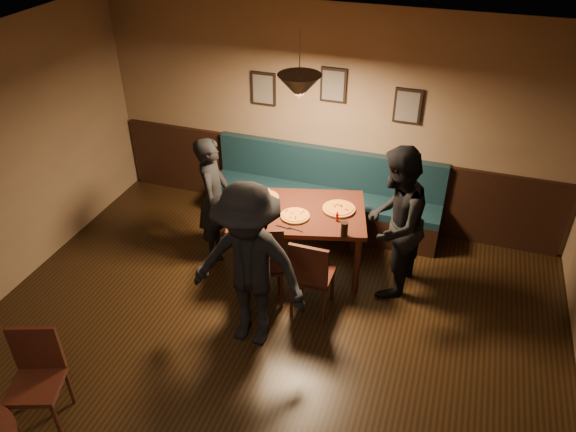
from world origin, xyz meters
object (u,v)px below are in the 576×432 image
object	(u,v)px
cafe_chair_far	(35,384)
diner_left	(214,199)
dining_table	(298,239)
chair_near_right	(313,273)
diner_right	(394,223)
soda_glass	(344,229)
tabasco_bottle	(337,216)
diner_front	(248,268)
chair_near_left	(262,260)
booth_bench	(323,193)

from	to	relation	value
cafe_chair_far	diner_left	bearing A→B (deg)	-118.13
dining_table	diner_left	xyz separation A→B (m)	(-1.03, -0.02, 0.37)
chair_near_right	cafe_chair_far	size ratio (longest dim) A/B	1.01
diner_left	diner_right	world-z (taller)	diner_right
soda_glass	tabasco_bottle	distance (m)	0.28
dining_table	diner_front	world-z (taller)	diner_front
diner_right	tabasco_bottle	world-z (taller)	diner_right
diner_front	chair_near_right	bearing A→B (deg)	55.41
chair_near_left	diner_front	xyz separation A→B (m)	(0.11, -0.61, 0.38)
diner_right	cafe_chair_far	size ratio (longest dim) A/B	1.88
diner_left	diner_front	size ratio (longest dim) A/B	0.87
tabasco_bottle	diner_right	bearing A→B (deg)	4.37
chair_near_right	soda_glass	bearing A→B (deg)	51.34
diner_right	cafe_chair_far	world-z (taller)	diner_right
diner_left	soda_glass	distance (m)	1.67
chair_near_right	diner_left	bearing A→B (deg)	157.14
chair_near_left	diner_front	world-z (taller)	diner_front
tabasco_bottle	cafe_chair_far	world-z (taller)	tabasco_bottle
chair_near_right	diner_right	bearing A→B (deg)	39.85
booth_bench	diner_right	distance (m)	1.48
booth_bench	chair_near_right	bearing A→B (deg)	-78.50
booth_bench	chair_near_right	world-z (taller)	booth_bench
tabasco_bottle	cafe_chair_far	size ratio (longest dim) A/B	0.14
diner_left	chair_near_right	bearing A→B (deg)	-125.82
dining_table	chair_near_left	world-z (taller)	chair_near_left
booth_bench	chair_near_left	xyz separation A→B (m)	(-0.25, -1.59, 0.02)
chair_near_left	cafe_chair_far	bearing A→B (deg)	-142.01
chair_near_right	cafe_chair_far	bearing A→B (deg)	-129.80
diner_front	cafe_chair_far	distance (m)	2.05
diner_front	dining_table	bearing A→B (deg)	87.61
chair_near_left	cafe_chair_far	world-z (taller)	chair_near_left
booth_bench	diner_front	bearing A→B (deg)	-93.67
diner_front	cafe_chair_far	bearing A→B (deg)	-129.14
chair_near_left	diner_left	world-z (taller)	diner_left
tabasco_bottle	soda_glass	bearing A→B (deg)	-60.39
dining_table	diner_right	size ratio (longest dim) A/B	0.86
booth_bench	dining_table	distance (m)	0.97
booth_bench	tabasco_bottle	distance (m)	1.17
soda_glass	tabasco_bottle	size ratio (longest dim) A/B	1.29
chair_near_right	cafe_chair_far	distance (m)	2.78
dining_table	chair_near_left	size ratio (longest dim) A/B	1.45
soda_glass	chair_near_right	bearing A→B (deg)	-128.83
booth_bench	soda_glass	distance (m)	1.45
diner_front	tabasco_bottle	world-z (taller)	diner_front
booth_bench	soda_glass	size ratio (longest dim) A/B	17.97
chair_near_left	diner_right	world-z (taller)	diner_right
booth_bench	soda_glass	world-z (taller)	booth_bench
diner_left	diner_front	world-z (taller)	diner_front
booth_bench	diner_left	world-z (taller)	diner_left
dining_table	chair_near_left	bearing A→B (deg)	-123.06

